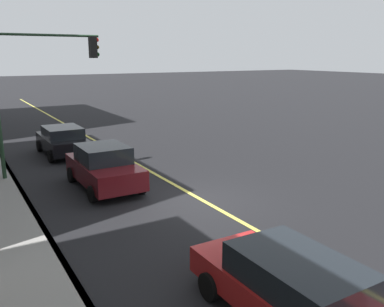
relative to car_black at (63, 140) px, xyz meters
name	(u,v)px	position (x,y,z in m)	size (l,w,h in m)	color
ground	(202,200)	(-9.45, -2.51, -0.77)	(200.00, 200.00, 0.00)	black
curb_edge	(44,230)	(-9.45, 2.88, -0.69)	(80.00, 0.16, 0.15)	slate
lane_stripe_center	(202,200)	(-9.45, -2.51, -0.76)	(80.00, 0.16, 0.01)	#D8CC4C
car_black	(63,140)	(0.00, 0.00, 0.00)	(4.15, 2.02, 1.47)	black
car_red	(295,291)	(-16.28, -0.27, -0.01)	(4.68, 1.91, 1.45)	red
car_maroon	(104,167)	(-6.32, -0.03, 0.06)	(4.21, 2.04, 1.66)	#591116
traffic_light_mast	(37,76)	(-3.53, 1.63, 3.40)	(0.28, 4.29, 6.08)	#1E3823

